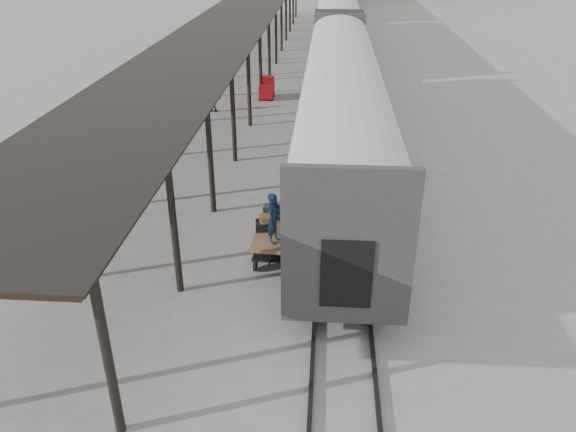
# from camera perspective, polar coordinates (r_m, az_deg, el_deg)

# --- Properties ---
(ground) EXTENTS (160.00, 160.00, 0.00)m
(ground) POSITION_cam_1_polar(r_m,az_deg,el_deg) (17.69, -5.07, -4.00)
(ground) COLOR slate
(ground) RESTS_ON ground
(train) EXTENTS (3.45, 76.01, 4.01)m
(train) POSITION_cam_1_polar(r_m,az_deg,el_deg) (49.14, 5.02, 19.55)
(train) COLOR silver
(train) RESTS_ON ground
(canopy) EXTENTS (4.90, 64.30, 4.15)m
(canopy) POSITION_cam_1_polar(r_m,az_deg,el_deg) (39.72, -4.95, 19.67)
(canopy) COLOR #422B19
(canopy) RESTS_ON ground
(rails) EXTENTS (1.54, 150.00, 0.12)m
(rails) POSITION_cam_1_polar(r_m,az_deg,el_deg) (49.76, 4.90, 16.58)
(rails) COLOR black
(rails) RESTS_ON ground
(baggage_cart) EXTENTS (1.39, 2.47, 0.86)m
(baggage_cart) POSITION_cam_1_polar(r_m,az_deg,el_deg) (17.31, -1.18, -2.15)
(baggage_cart) COLOR brown
(baggage_cart) RESTS_ON ground
(suitcase_stack) EXTENTS (1.30, 1.06, 0.60)m
(suitcase_stack) POSITION_cam_1_polar(r_m,az_deg,el_deg) (17.41, -1.44, -0.42)
(suitcase_stack) COLOR #3D3E40
(suitcase_stack) RESTS_ON baggage_cart
(luggage_tug) EXTENTS (0.86, 1.39, 1.22)m
(luggage_tug) POSITION_cam_1_polar(r_m,az_deg,el_deg) (34.53, -2.16, 12.79)
(luggage_tug) COLOR maroon
(luggage_tug) RESTS_ON ground
(porter) EXTENTS (0.57, 0.67, 1.56)m
(porter) POSITION_cam_1_polar(r_m,az_deg,el_deg) (16.27, -1.41, -0.22)
(porter) COLOR navy
(porter) RESTS_ON baggage_cart
(pedestrian) EXTENTS (0.99, 0.53, 1.60)m
(pedestrian) POSITION_cam_1_polar(r_m,az_deg,el_deg) (31.98, -7.64, 11.85)
(pedestrian) COLOR black
(pedestrian) RESTS_ON ground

